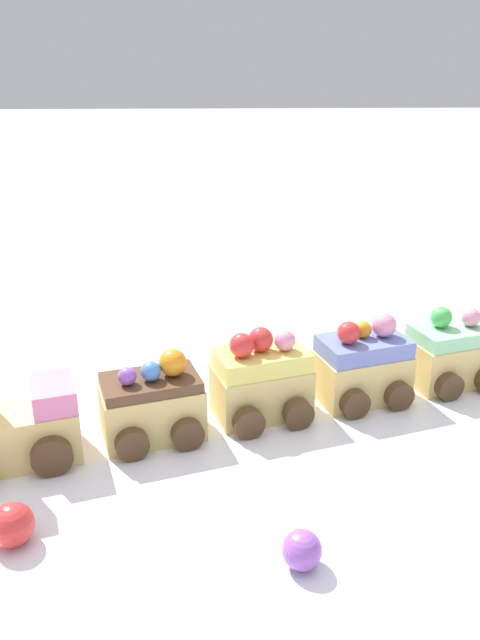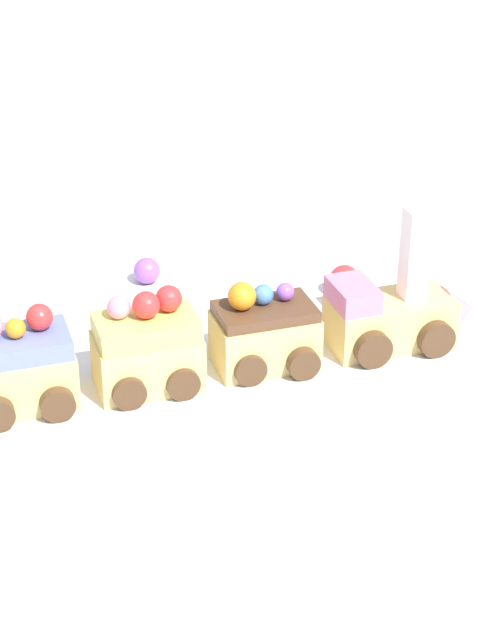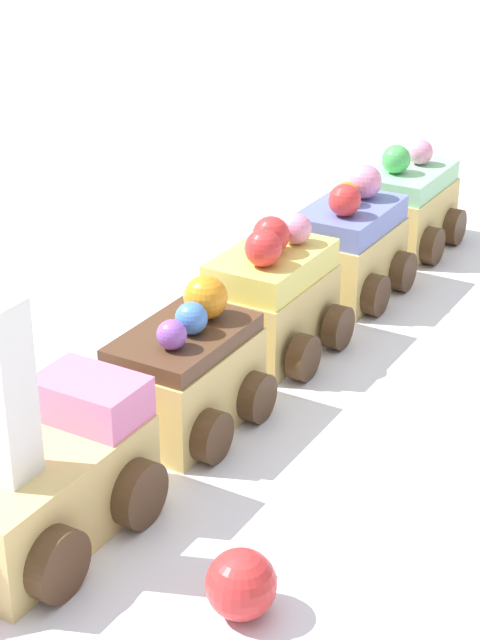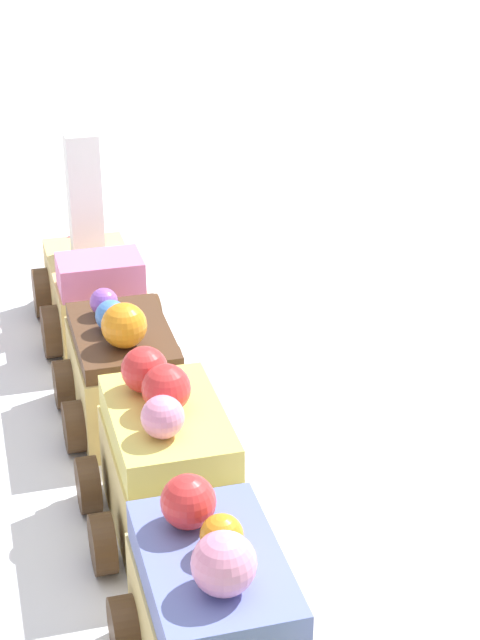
% 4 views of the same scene
% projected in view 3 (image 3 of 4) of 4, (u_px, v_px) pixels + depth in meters
% --- Properties ---
extents(ground_plane, '(10.00, 10.00, 0.00)m').
position_uv_depth(ground_plane, '(237.00, 382.00, 0.59)').
color(ground_plane, beige).
extents(display_board, '(0.66, 0.47, 0.01)m').
position_uv_depth(display_board, '(237.00, 373.00, 0.59)').
color(display_board, white).
rests_on(display_board, ground_plane).
extents(cake_train_locomotive, '(0.13, 0.09, 0.11)m').
position_uv_depth(cake_train_locomotive, '(30.00, 492.00, 0.43)').
color(cake_train_locomotive, '#E5C675').
rests_on(cake_train_locomotive, display_board).
extents(cake_car_chocolate, '(0.09, 0.08, 0.07)m').
position_uv_depth(cake_car_chocolate, '(186.00, 376.00, 0.52)').
color(cake_car_chocolate, '#E5C675').
rests_on(cake_car_chocolate, display_board).
extents(cake_car_lemon, '(0.09, 0.08, 0.08)m').
position_uv_depth(cake_car_lemon, '(276.00, 301.00, 0.59)').
color(cake_car_lemon, '#E5C675').
rests_on(cake_car_lemon, display_board).
extents(cake_car_blueberry, '(0.09, 0.08, 0.08)m').
position_uv_depth(cake_car_blueberry, '(349.00, 248.00, 0.66)').
color(cake_car_blueberry, '#E5C675').
rests_on(cake_car_blueberry, display_board).
extents(cake_car_mint, '(0.09, 0.08, 0.07)m').
position_uv_depth(cake_car_mint, '(406.00, 208.00, 0.73)').
color(cake_car_mint, '#E5C675').
rests_on(cake_car_mint, display_board).
extents(gumball_red, '(0.03, 0.03, 0.03)m').
position_uv_depth(gumball_red, '(241.00, 584.00, 0.40)').
color(gumball_red, red).
rests_on(gumball_red, display_board).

